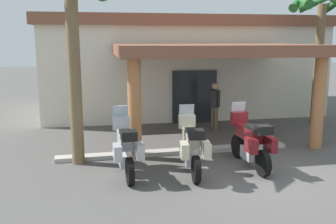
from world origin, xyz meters
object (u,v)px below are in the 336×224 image
Objects in this scene: palm_tree_near_portico at (321,16)px; palm_tree_roadside at (71,12)px; motorcycle_silver at (125,147)px; pedestrian at (215,103)px; motorcycle_maroon at (250,141)px; motel_building at (178,63)px; motorcycle_cream at (191,145)px.

palm_tree_near_portico reaches higher than palm_tree_roadside.
pedestrian is at bearing -45.28° from motorcycle_silver.
palm_tree_near_portico is (4.27, 0.28, 3.15)m from pedestrian.
palm_tree_roadside is (-4.47, 1.27, 3.31)m from motorcycle_maroon.
pedestrian reaches higher than motorcycle_silver.
palm_tree_roadside reaches higher than motorcycle_silver.
motorcycle_maroon is 7.21m from palm_tree_near_portico.
motel_building is 9.31m from motorcycle_silver.
motorcycle_maroon is at bearing -137.82° from palm_tree_near_portico.
palm_tree_near_portico reaches higher than motorcycle_silver.
pedestrian is 0.32× the size of palm_tree_roadside.
motorcycle_silver is at bearing 89.40° from motorcycle_cream.
motorcycle_silver is 1.25× the size of pedestrian.
motorcycle_maroon is 0.39× the size of palm_tree_near_portico.
motel_building is 2.24× the size of palm_tree_near_portico.
palm_tree_roadside is at bearing 71.66° from motorcycle_cream.
palm_tree_near_portico is at bearing -48.08° from motorcycle_maroon.
motorcycle_cream is 1.64m from motorcycle_maroon.
motorcycle_silver is at bearing -43.27° from palm_tree_roadside.
motel_building is 8.93m from palm_tree_roadside.
motorcycle_maroon is at bearing -93.81° from motorcycle_silver.
motorcycle_silver is 9.60m from palm_tree_near_portico.
motorcycle_cream is at bearing -99.95° from motel_building.
motel_building is 8.79m from motorcycle_maroon.
palm_tree_roadside reaches higher than motel_building.
motorcycle_maroon is 4.00m from pedestrian.
motel_building reaches higher than motorcycle_maroon.
motorcycle_maroon is at bearing -80.59° from motorcycle_cream.
motel_building is at bearing 71.95° from pedestrian.
motorcycle_cream and motorcycle_maroon have the same top height.
motorcycle_cream is 0.40× the size of palm_tree_roadside.
motel_building is 5.71× the size of motorcycle_cream.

